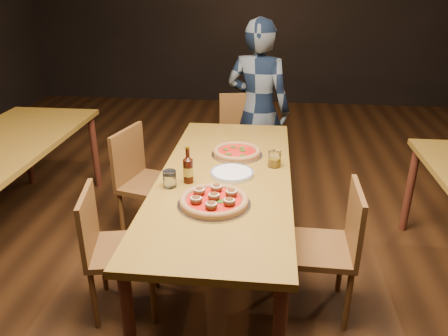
# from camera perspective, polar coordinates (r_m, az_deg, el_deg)

# --- Properties ---
(ground) EXTENTS (9.00, 9.00, 0.00)m
(ground) POSITION_cam_1_polar(r_m,az_deg,el_deg) (3.06, 0.10, -13.78)
(ground) COLOR black
(table_main) EXTENTS (0.80, 2.00, 0.75)m
(table_main) POSITION_cam_1_polar(r_m,az_deg,el_deg) (2.70, 0.11, -2.32)
(table_main) COLOR olive
(table_main) RESTS_ON ground
(chair_main_nw) EXTENTS (0.45, 0.45, 0.82)m
(chair_main_nw) POSITION_cam_1_polar(r_m,az_deg,el_deg) (2.65, -13.00, -10.30)
(chair_main_nw) COLOR brown
(chair_main_nw) RESTS_ON ground
(chair_main_sw) EXTENTS (0.51, 0.51, 0.89)m
(chair_main_sw) POSITION_cam_1_polar(r_m,az_deg,el_deg) (3.31, -9.34, -2.01)
(chair_main_sw) COLOR brown
(chair_main_sw) RESTS_ON ground
(chair_main_e) EXTENTS (0.41, 0.41, 0.85)m
(chair_main_e) POSITION_cam_1_polar(r_m,az_deg,el_deg) (2.62, 12.20, -10.15)
(chair_main_e) COLOR brown
(chair_main_e) RESTS_ON ground
(chair_end) EXTENTS (0.53, 0.53, 0.97)m
(chair_end) POSITION_cam_1_polar(r_m,az_deg,el_deg) (3.80, 3.10, 2.46)
(chair_end) COLOR brown
(chair_end) RESTS_ON ground
(pizza_meatball) EXTENTS (0.39, 0.39, 0.07)m
(pizza_meatball) POSITION_cam_1_polar(r_m,az_deg,el_deg) (2.33, -1.31, -4.23)
(pizza_meatball) COLOR #B7B7BF
(pizza_meatball) RESTS_ON table_main
(pizza_margherita) EXTENTS (0.35, 0.35, 0.05)m
(pizza_margherita) POSITION_cam_1_polar(r_m,az_deg,el_deg) (2.97, 1.70, 2.10)
(pizza_margherita) COLOR #B7B7BF
(pizza_margherita) RESTS_ON table_main
(plate_stack) EXTENTS (0.26, 0.26, 0.03)m
(plate_stack) POSITION_cam_1_polar(r_m,az_deg,el_deg) (2.67, 1.04, -0.71)
(plate_stack) COLOR white
(plate_stack) RESTS_ON table_main
(beer_bottle) EXTENTS (0.06, 0.06, 0.21)m
(beer_bottle) POSITION_cam_1_polar(r_m,az_deg,el_deg) (2.56, -4.70, -0.30)
(beer_bottle) COLOR black
(beer_bottle) RESTS_ON table_main
(water_glass) EXTENTS (0.08, 0.08, 0.10)m
(water_glass) POSITION_cam_1_polar(r_m,az_deg,el_deg) (2.53, -7.12, -1.41)
(water_glass) COLOR white
(water_glass) RESTS_ON table_main
(amber_glass) EXTENTS (0.08, 0.08, 0.10)m
(amber_glass) POSITION_cam_1_polar(r_m,az_deg,el_deg) (2.80, 6.61, 1.19)
(amber_glass) COLOR #A07412
(amber_glass) RESTS_ON table_main
(diner) EXTENTS (0.65, 0.52, 1.57)m
(diner) POSITION_cam_1_polar(r_m,az_deg,el_deg) (3.89, 4.45, 7.58)
(diner) COLOR black
(diner) RESTS_ON ground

